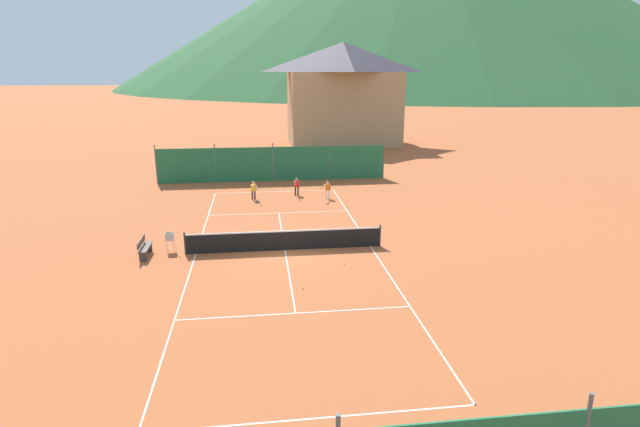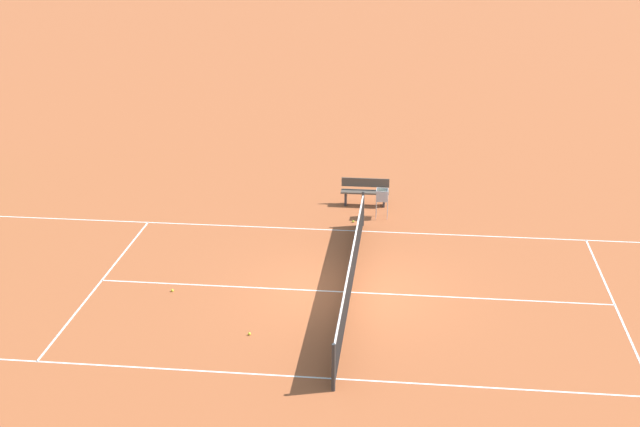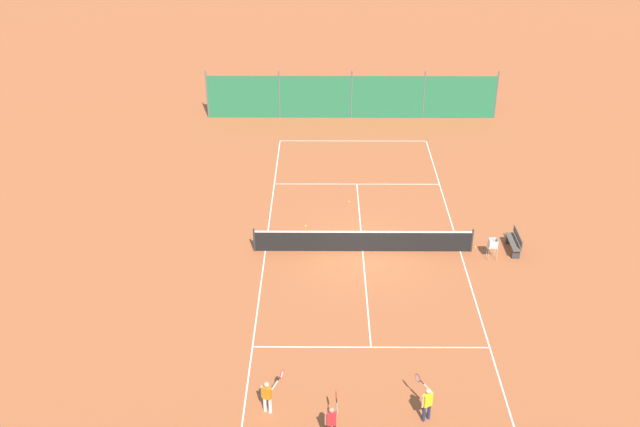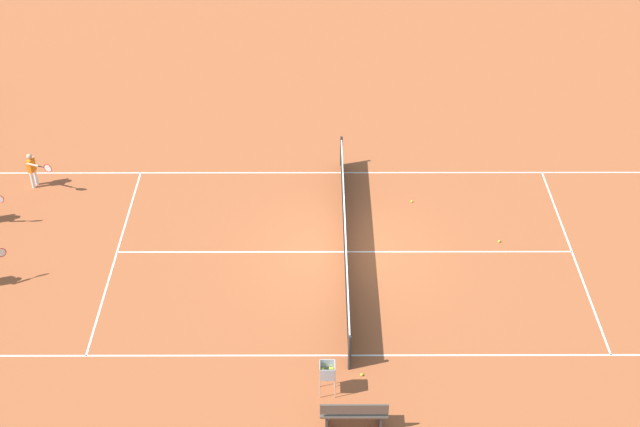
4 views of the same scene
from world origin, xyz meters
name	(u,v)px [view 3 (image 3 of 4)]	position (x,y,z in m)	size (l,w,h in m)	color
ground_plane	(363,251)	(0.00, 0.00, 0.00)	(600.00, 600.00, 0.00)	#A8542D
court_line_markings	(363,251)	(0.00, 0.00, 0.00)	(8.25, 23.85, 0.01)	white
tennis_net	(363,241)	(0.00, 0.00, 0.50)	(9.18, 0.08, 1.06)	#2D2D2D
windscreen_fence_near	(352,97)	(0.00, -15.50, 1.31)	(17.28, 0.08, 2.90)	#236B42
player_far_service	(332,419)	(1.40, 10.61, 0.70)	(0.41, 1.00, 1.19)	black
player_near_baseline	(268,394)	(3.33, 9.51, 0.68)	(0.68, 0.90, 1.16)	white
player_far_baseline	(427,401)	(-1.46, 9.82, 0.71)	(0.48, 1.04, 1.22)	#23284C
tennis_ball_by_net_left	(306,226)	(2.45, -2.10, 0.03)	(0.07, 0.07, 0.07)	#CCE033
tennis_ball_service_box	(349,202)	(0.45, -4.43, 0.03)	(0.07, 0.07, 0.07)	#CCE033
tennis_ball_far_corner	(475,247)	(-4.77, -0.29, 0.03)	(0.07, 0.07, 0.07)	#CCE033
ball_hopper	(493,244)	(-5.30, 0.53, 0.66)	(0.36, 0.36, 0.89)	#B7B7BC
courtside_bench	(515,242)	(-6.34, -0.05, 0.45)	(0.36, 1.50, 0.84)	#51473D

